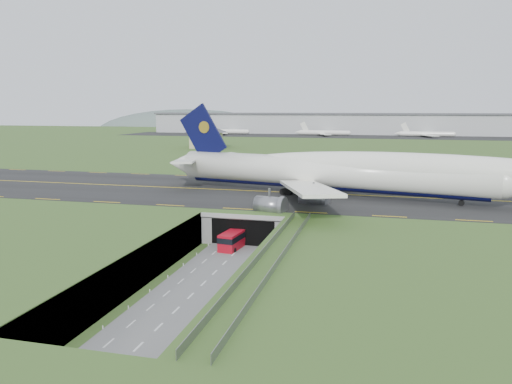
# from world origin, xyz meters

# --- Properties ---
(ground) EXTENTS (900.00, 900.00, 0.00)m
(ground) POSITION_xyz_m (0.00, 0.00, 0.00)
(ground) COLOR #3B5522
(ground) RESTS_ON ground
(airfield_deck) EXTENTS (800.00, 800.00, 6.00)m
(airfield_deck) POSITION_xyz_m (0.00, 0.00, 3.00)
(airfield_deck) COLOR gray
(airfield_deck) RESTS_ON ground
(trench_road) EXTENTS (12.00, 75.00, 0.20)m
(trench_road) POSITION_xyz_m (0.00, -7.50, 0.10)
(trench_road) COLOR slate
(trench_road) RESTS_ON ground
(taxiway) EXTENTS (800.00, 44.00, 0.18)m
(taxiway) POSITION_xyz_m (0.00, 33.00, 6.09)
(taxiway) COLOR black
(taxiway) RESTS_ON airfield_deck
(tunnel_portal) EXTENTS (17.00, 22.30, 6.00)m
(tunnel_portal) POSITION_xyz_m (0.00, 16.71, 3.33)
(tunnel_portal) COLOR gray
(tunnel_portal) RESTS_ON ground
(guideway) EXTENTS (3.00, 53.00, 7.05)m
(guideway) POSITION_xyz_m (11.00, -19.11, 5.32)
(guideway) COLOR #A8A8A3
(guideway) RESTS_ON ground
(jumbo_jet) EXTENTS (98.74, 61.90, 20.93)m
(jumbo_jet) POSITION_xyz_m (19.41, 29.78, 11.64)
(jumbo_jet) COLOR white
(jumbo_jet) RESTS_ON ground
(shuttle_tram) EXTENTS (3.74, 7.98, 3.14)m
(shuttle_tram) POSITION_xyz_m (-1.18, 5.85, 1.73)
(shuttle_tram) COLOR #AD0B1B
(shuttle_tram) RESTS_ON ground
(service_building) EXTENTS (24.70, 24.70, 11.46)m
(service_building) POSITION_xyz_m (-58.81, 152.34, 12.79)
(service_building) COLOR tan
(service_building) RESTS_ON ground
(cargo_terminal) EXTENTS (320.00, 67.00, 15.60)m
(cargo_terminal) POSITION_xyz_m (-0.16, 299.41, 13.96)
(cargo_terminal) COLOR #B2B2B2
(cargo_terminal) RESTS_ON ground
(distant_hills) EXTENTS (700.00, 91.00, 60.00)m
(distant_hills) POSITION_xyz_m (64.38, 430.00, -4.00)
(distant_hills) COLOR slate
(distant_hills) RESTS_ON ground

